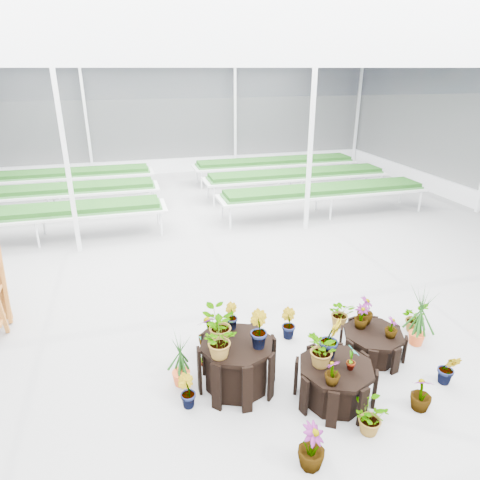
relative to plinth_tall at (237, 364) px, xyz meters
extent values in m
plane|color=gray|center=(0.49, 1.66, -0.36)|extent=(24.00, 24.00, 0.00)
cylinder|color=black|center=(0.00, 0.00, 0.00)|extent=(1.06, 1.06, 0.72)
cylinder|color=black|center=(1.20, -0.60, -0.09)|extent=(1.27, 1.27, 0.55)
cylinder|color=black|center=(2.20, 0.10, -0.15)|extent=(1.15, 1.15, 0.43)
imported|color=#164012|center=(-0.23, 0.09, 0.62)|extent=(0.58, 0.54, 0.51)
imported|color=#164012|center=(0.25, -0.14, 0.62)|extent=(0.29, 0.33, 0.52)
imported|color=#164012|center=(0.01, 0.38, 0.55)|extent=(0.23, 0.26, 0.38)
imported|color=#164012|center=(-0.31, -0.22, 0.61)|extent=(0.56, 0.58, 0.50)
imported|color=#164012|center=(1.01, -0.55, 0.44)|extent=(0.48, 0.52, 0.50)
imported|color=#164012|center=(1.34, -0.72, 0.38)|extent=(0.16, 0.22, 0.38)
imported|color=#164012|center=(1.19, -0.39, 0.48)|extent=(0.41, 0.38, 0.58)
imported|color=#164012|center=(0.98, -0.90, 0.36)|extent=(0.25, 0.25, 0.35)
imported|color=#164012|center=(2.07, 0.28, 0.27)|extent=(0.31, 0.31, 0.40)
imported|color=#164012|center=(2.37, -0.07, 0.24)|extent=(0.26, 0.26, 0.34)
imported|color=#164012|center=(2.19, 0.38, 0.30)|extent=(0.35, 0.35, 0.45)
imported|color=#164012|center=(-0.74, -0.21, -0.13)|extent=(0.32, 0.33, 0.47)
imported|color=#164012|center=(-0.35, 0.41, -0.06)|extent=(0.33, 0.38, 0.60)
imported|color=#164012|center=(0.46, -1.50, -0.08)|extent=(0.45, 0.45, 0.57)
imported|color=#164012|center=(1.34, -1.23, -0.12)|extent=(0.54, 0.56, 0.47)
imported|color=#164012|center=(2.22, -1.07, -0.11)|extent=(0.34, 0.34, 0.50)
imported|color=#164012|center=(2.89, -0.75, -0.10)|extent=(0.36, 0.36, 0.51)
imported|color=#164012|center=(3.27, 0.54, -0.11)|extent=(0.59, 0.59, 0.49)
imported|color=#164012|center=(2.13, 1.00, -0.11)|extent=(0.54, 0.50, 0.50)
imported|color=#164012|center=(1.12, 0.92, -0.10)|extent=(0.29, 0.33, 0.52)
imported|color=#164012|center=(-0.21, 0.87, -0.03)|extent=(0.48, 0.48, 0.67)
camera|label=1|loc=(-1.24, -4.71, 3.84)|focal=32.00mm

